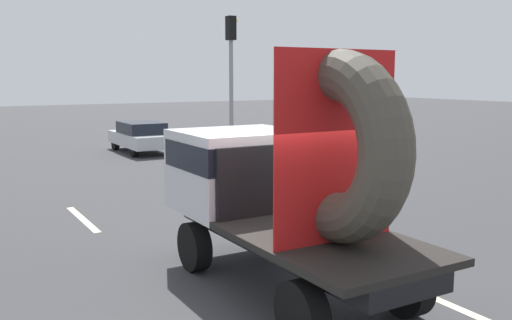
{
  "coord_description": "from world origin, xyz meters",
  "views": [
    {
      "loc": [
        -4.63,
        -6.58,
        3.18
      ],
      "look_at": [
        -0.1,
        1.13,
        1.86
      ],
      "focal_mm": 39.5,
      "sensor_mm": 36.0,
      "label": 1
    }
  ],
  "objects": [
    {
      "name": "ground_plane",
      "position": [
        0.0,
        0.0,
        0.0
      ],
      "size": [
        120.0,
        120.0,
        0.0
      ],
      "primitive_type": "plane",
      "color": "#38383A"
    },
    {
      "name": "traffic_light",
      "position": [
        5.65,
        12.82,
        3.59
      ],
      "size": [
        0.42,
        0.36,
        5.47
      ],
      "color": "gray",
      "rests_on": "ground_plane"
    },
    {
      "name": "flatbed_truck",
      "position": [
        -0.1,
        0.49,
        1.67
      ],
      "size": [
        2.02,
        4.92,
        3.53
      ],
      "color": "black",
      "rests_on": "ground_plane"
    },
    {
      "name": "lane_dash_left_far",
      "position": [
        -1.75,
        6.07,
        0.0
      ],
      "size": [
        0.16,
        2.6,
        0.01
      ],
      "primitive_type": "cube",
      "rotation": [
        0.0,
        0.0,
        1.57
      ],
      "color": "beige",
      "rests_on": "ground_plane"
    },
    {
      "name": "lane_dash_right_far",
      "position": [
        1.54,
        6.18,
        0.0
      ],
      "size": [
        0.16,
        2.02,
        0.01
      ],
      "primitive_type": "cube",
      "rotation": [
        0.0,
        0.0,
        1.57
      ],
      "color": "beige",
      "rests_on": "ground_plane"
    },
    {
      "name": "distant_sedan",
      "position": [
        3.18,
        16.38,
        0.69
      ],
      "size": [
        1.7,
        3.96,
        1.29
      ],
      "color": "black",
      "rests_on": "ground_plane"
    }
  ]
}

